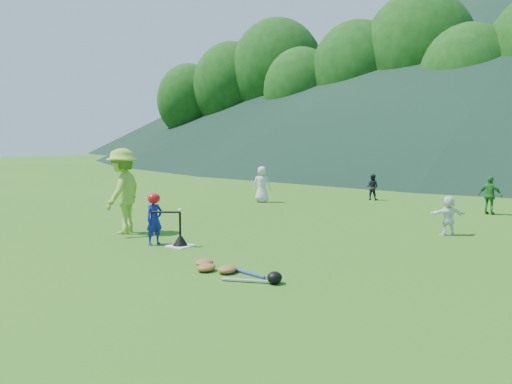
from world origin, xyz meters
The scene contains 13 objects.
ground centered at (0.00, 0.00, 0.00)m, with size 120.00×120.00×0.00m, color #2C6116.
home_plate centered at (0.00, 0.00, 0.01)m, with size 0.45×0.45×0.02m, color silver.
baseball centered at (0.00, 0.00, 0.74)m, with size 0.08×0.08×0.08m, color white.
batter_child centered at (-0.54, -0.21, 0.52)m, with size 0.38×0.25×1.04m, color navy.
adult_coach centered at (-2.09, 0.22, 0.98)m, with size 1.26×0.73×1.95m, color #87B936.
fielder_a centered at (-3.07, 6.80, 0.62)m, with size 0.61×0.40×1.25m, color silver.
fielder_b centered at (-0.32, 9.75, 0.46)m, with size 0.45×0.35×0.93m, color black.
fielder_c centered at (3.88, 8.52, 0.55)m, with size 0.65×0.27×1.11m, color #227224.
fielder_d centered at (3.90, 4.54, 0.45)m, with size 0.83×0.26×0.90m, color white.
batting_tee centered at (0.00, 0.00, 0.13)m, with size 0.30×0.30×0.68m.
batter_gear centered at (-0.51, -0.21, 0.94)m, with size 0.72×0.29×0.40m.
equipment_pile centered at (2.10, -0.99, 0.07)m, with size 1.80×0.67×0.19m.
outfield_fence centered at (0.00, 28.00, 0.70)m, with size 70.07×0.08×1.33m.
Camera 1 is at (7.26, -6.90, 2.12)m, focal length 35.00 mm.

